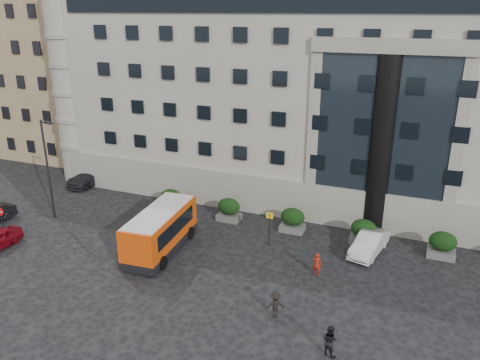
# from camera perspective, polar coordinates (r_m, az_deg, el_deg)

# --- Properties ---
(ground) EXTENTS (120.00, 120.00, 0.00)m
(ground) POSITION_cam_1_polar(r_m,az_deg,el_deg) (31.66, -9.08, -10.03)
(ground) COLOR black
(ground) RESTS_ON ground
(civic_building) EXTENTS (44.00, 24.00, 18.00)m
(civic_building) POSITION_cam_1_polar(r_m,az_deg,el_deg) (46.50, 11.28, 11.39)
(civic_building) COLOR gray
(civic_building) RESTS_ON ground
(entrance_column) EXTENTS (1.80, 1.80, 13.00)m
(entrance_column) POSITION_cam_1_polar(r_m,az_deg,el_deg) (34.83, 16.85, 3.82)
(entrance_column) COLOR black
(entrance_column) RESTS_ON ground
(apartment_near) EXTENTS (14.00, 14.00, 20.00)m
(apartment_near) POSITION_cam_1_polar(r_m,az_deg,el_deg) (58.27, -20.25, 13.26)
(apartment_near) COLOR #957857
(apartment_near) RESTS_ON ground
(apartment_far) EXTENTS (13.00, 13.00, 22.00)m
(apartment_far) POSITION_cam_1_polar(r_m,az_deg,el_deg) (74.19, -12.67, 15.99)
(apartment_far) COLOR #80604A
(apartment_far) RESTS_ON ground
(hedge_a) EXTENTS (1.80, 1.26, 1.84)m
(hedge_a) POSITION_cam_1_polar(r_m,az_deg,el_deg) (39.11, -8.38, -2.39)
(hedge_a) COLOR #5B5B59
(hedge_a) RESTS_ON ground
(hedge_b) EXTENTS (1.80, 1.26, 1.84)m
(hedge_b) POSITION_cam_1_polar(r_m,az_deg,el_deg) (36.91, -1.36, -3.58)
(hedge_b) COLOR #5B5B59
(hedge_b) RESTS_ON ground
(hedge_c) EXTENTS (1.80, 1.26, 1.84)m
(hedge_c) POSITION_cam_1_polar(r_m,az_deg,el_deg) (35.33, 6.43, -4.84)
(hedge_c) COLOR #5B5B59
(hedge_c) RESTS_ON ground
(hedge_d) EXTENTS (1.80, 1.26, 1.84)m
(hedge_d) POSITION_cam_1_polar(r_m,az_deg,el_deg) (34.48, 14.80, -6.08)
(hedge_d) COLOR #5B5B59
(hedge_d) RESTS_ON ground
(hedge_e) EXTENTS (1.80, 1.26, 1.84)m
(hedge_e) POSITION_cam_1_polar(r_m,az_deg,el_deg) (34.40, 23.45, -7.23)
(hedge_e) COLOR #5B5B59
(hedge_e) RESTS_ON ground
(street_lamp) EXTENTS (1.16, 0.18, 8.00)m
(street_lamp) POSITION_cam_1_polar(r_m,az_deg,el_deg) (39.06, -22.36, 1.60)
(street_lamp) COLOR #262628
(street_lamp) RESTS_ON ground
(bus_stop_sign) EXTENTS (0.50, 0.08, 2.52)m
(bus_stop_sign) POSITION_cam_1_polar(r_m,az_deg,el_deg) (32.79, 3.61, -5.26)
(bus_stop_sign) COLOR #262628
(bus_stop_sign) RESTS_ON ground
(no_entry_sign) EXTENTS (0.64, 0.16, 2.32)m
(no_entry_sign) POSITION_cam_1_polar(r_m,az_deg,el_deg) (38.18, -27.11, -3.92)
(no_entry_sign) COLOR #262628
(no_entry_sign) RESTS_ON ground
(minibus) EXTENTS (3.11, 7.23, 2.95)m
(minibus) POSITION_cam_1_polar(r_m,az_deg,el_deg) (32.57, -9.68, -5.92)
(minibus) COLOR #DC440A
(minibus) RESTS_ON ground
(red_truck) EXTENTS (2.81, 5.01, 2.56)m
(red_truck) POSITION_cam_1_polar(r_m,az_deg,el_deg) (54.16, -14.67, 3.98)
(red_truck) COLOR maroon
(red_truck) RESTS_ON ground
(parked_car_c) EXTENTS (3.09, 5.73, 1.58)m
(parked_car_c) POSITION_cam_1_polar(r_m,az_deg,el_deg) (46.88, -17.55, 0.53)
(parked_car_c) COLOR black
(parked_car_c) RESTS_ON ground
(parked_car_d) EXTENTS (2.76, 4.98, 1.32)m
(parked_car_d) POSITION_cam_1_polar(r_m,az_deg,el_deg) (48.13, -14.24, 1.20)
(parked_car_d) COLOR black
(parked_car_d) RESTS_ON ground
(white_taxi) EXTENTS (2.39, 4.60, 1.44)m
(white_taxi) POSITION_cam_1_polar(r_m,az_deg,el_deg) (33.36, 15.47, -7.47)
(white_taxi) COLOR silver
(white_taxi) RESTS_ON ground
(pedestrian_a) EXTENTS (0.57, 0.38, 1.53)m
(pedestrian_a) POSITION_cam_1_polar(r_m,az_deg,el_deg) (30.11, 9.35, -10.06)
(pedestrian_a) COLOR #A42210
(pedestrian_a) RESTS_ON ground
(pedestrian_b) EXTENTS (0.97, 0.88, 1.63)m
(pedestrian_b) POSITION_cam_1_polar(r_m,az_deg,el_deg) (24.11, 10.87, -18.64)
(pedestrian_b) COLOR black
(pedestrian_b) RESTS_ON ground
(pedestrian_c) EXTENTS (1.14, 0.97, 1.54)m
(pedestrian_c) POSITION_cam_1_polar(r_m,az_deg,el_deg) (26.15, 4.31, -14.94)
(pedestrian_c) COLOR black
(pedestrian_c) RESTS_ON ground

